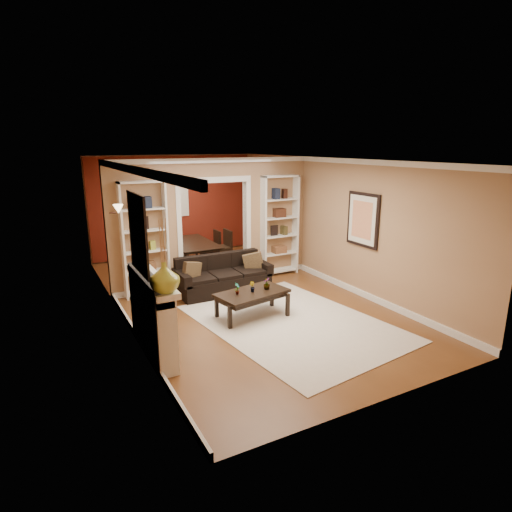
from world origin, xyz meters
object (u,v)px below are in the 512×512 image
bookshelf_left (145,240)px  dining_table (194,254)px  fireplace (154,316)px  bookshelf_right (279,226)px  sofa (223,275)px  coffee_table (252,304)px

bookshelf_left → dining_table: bearing=44.4°
fireplace → dining_table: bearing=62.8°
bookshelf_right → dining_table: bearing=136.0°
sofa → fireplace: size_ratio=1.14×
coffee_table → fireplace: fireplace is taller
sofa → bookshelf_right: bookshelf_right is taller
bookshelf_right → fireplace: bookshelf_right is taller
fireplace → dining_table: (2.08, 4.04, -0.26)m
sofa → bookshelf_left: bearing=157.8°
bookshelf_left → fireplace: size_ratio=1.35×
sofa → bookshelf_right: (1.68, 0.58, 0.77)m
coffee_table → dining_table: dining_table is taller
coffee_table → dining_table: bearing=75.8°
sofa → fireplace: fireplace is taller
fireplace → dining_table: size_ratio=0.95×
dining_table → bookshelf_right: bearing=-134.0°
coffee_table → bookshelf_right: bookshelf_right is taller
bookshelf_left → sofa: bearing=-22.2°
coffee_table → bookshelf_left: bearing=112.6°
fireplace → coffee_table: bearing=15.2°
bookshelf_left → fireplace: bearing=-102.0°
dining_table → sofa: bearing=176.9°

